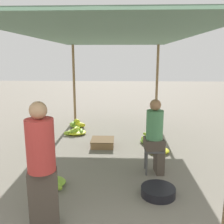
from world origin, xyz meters
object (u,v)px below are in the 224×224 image
at_px(crate_near, 103,143).
at_px(vendor_foreground, 42,164).
at_px(stool, 154,153).
at_px(banana_pile_left_0, 50,181).
at_px(banana_pile_left_2, 76,132).
at_px(banana_pile_right_1, 147,140).
at_px(banana_pile_left_1, 77,125).
at_px(banana_pile_right_0, 158,149).
at_px(vendor_seated, 156,135).
at_px(basin_black, 158,191).

bearing_deg(crate_near, vendor_foreground, -100.07).
relative_size(stool, banana_pile_left_0, 0.84).
height_order(banana_pile_left_2, banana_pile_right_1, banana_pile_right_1).
relative_size(stool, banana_pile_left_2, 0.77).
bearing_deg(banana_pile_left_1, banana_pile_right_0, -42.51).
distance_m(vendor_seated, banana_pile_left_0, 1.99).
height_order(vendor_foreground, vendor_seated, vendor_foreground).
bearing_deg(basin_black, vendor_foreground, -154.31).
height_order(vendor_foreground, stool, vendor_foreground).
distance_m(vendor_foreground, vendor_seated, 2.20).
bearing_deg(vendor_foreground, vendor_seated, 44.43).
xyz_separation_m(basin_black, banana_pile_right_1, (0.06, 2.38, 0.02)).
xyz_separation_m(banana_pile_right_0, banana_pile_right_1, (-0.19, 0.61, 0.01)).
distance_m(vendor_foreground, banana_pile_right_0, 3.17).
relative_size(vendor_seated, banana_pile_right_1, 3.45).
height_order(stool, banana_pile_left_1, stool).
relative_size(banana_pile_left_0, banana_pile_right_1, 1.40).
bearing_deg(vendor_foreground, banana_pile_right_0, 54.67).
xyz_separation_m(banana_pile_left_2, crate_near, (0.81, -0.91, 0.02)).
bearing_deg(stool, banana_pile_left_0, -162.28).
distance_m(vendor_seated, banana_pile_left_1, 3.62).
xyz_separation_m(vendor_foreground, banana_pile_left_0, (-0.22, 0.98, -0.75)).
bearing_deg(crate_near, vendor_seated, -51.50).
xyz_separation_m(vendor_foreground, crate_near, (0.51, 2.87, -0.74)).
bearing_deg(banana_pile_left_2, banana_pile_right_0, -31.38).
relative_size(stool, crate_near, 0.86).
distance_m(basin_black, banana_pile_left_1, 4.24).
distance_m(banana_pile_left_2, banana_pile_right_1, 2.00).
distance_m(vendor_foreground, banana_pile_left_0, 1.25).
distance_m(stool, banana_pile_left_1, 3.56).
height_order(stool, crate_near, stool).
xyz_separation_m(stool, vendor_seated, (0.02, -0.00, 0.35)).
height_order(banana_pile_left_0, crate_near, banana_pile_left_0).
bearing_deg(banana_pile_right_0, crate_near, 164.18).
bearing_deg(basin_black, banana_pile_left_0, 172.22).
bearing_deg(basin_black, banana_pile_left_2, 121.01).
xyz_separation_m(vendor_foreground, banana_pile_right_1, (1.59, 3.12, -0.74)).
height_order(vendor_seated, banana_pile_left_1, vendor_seated).
distance_m(stool, crate_near, 1.71).
relative_size(stool, banana_pile_left_1, 0.82).
relative_size(vendor_foreground, banana_pile_right_0, 3.31).
height_order(vendor_foreground, banana_pile_left_1, vendor_foreground).
height_order(vendor_seated, crate_near, vendor_seated).
height_order(basin_black, crate_near, crate_near).
relative_size(vendor_foreground, crate_near, 2.95).
distance_m(vendor_foreground, banana_pile_right_1, 3.58).
bearing_deg(vendor_foreground, banana_pile_left_0, 102.83).
bearing_deg(banana_pile_right_0, basin_black, -98.05).
xyz_separation_m(stool, banana_pile_left_1, (-1.95, 2.97, -0.29)).
distance_m(stool, banana_pile_right_0, 1.04).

